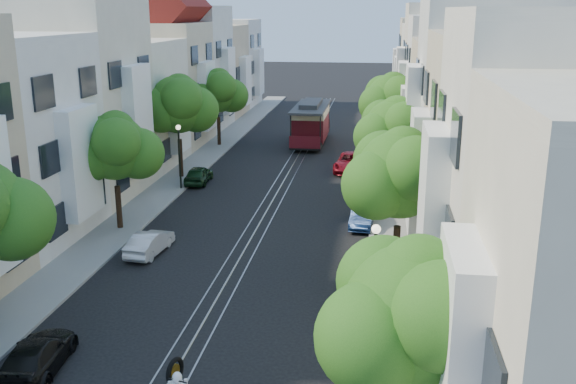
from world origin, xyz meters
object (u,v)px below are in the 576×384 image
at_px(lamp_east, 375,264).
at_px(lamp_west, 179,147).
at_px(parked_car_e_far, 352,162).
at_px(parked_car_w_near, 37,356).
at_px(tree_e_a, 416,318).
at_px(tree_w_c, 179,106).
at_px(tree_e_d, 392,101).
at_px(tree_w_b, 115,149).
at_px(cable_car, 311,121).
at_px(parked_car_w_mid, 150,243).
at_px(parked_car_w_far, 199,175).
at_px(parked_car_e_mid, 362,216).
at_px(tree_w_d, 218,92).
at_px(tree_e_c, 395,131).
at_px(tree_e_b, 401,176).

height_order(lamp_east, lamp_west, same).
distance_m(parked_car_e_far, parked_car_w_near, 29.68).
xyz_separation_m(tree_e_a, tree_w_c, (-14.40, 28.00, 0.67)).
distance_m(tree_e_d, lamp_east, 27.07).
height_order(tree_w_b, cable_car, tree_w_b).
bearing_deg(lamp_west, parked_car_w_near, -85.01).
height_order(tree_w_b, parked_car_w_mid, tree_w_b).
xyz_separation_m(cable_car, parked_car_e_far, (3.99, -9.51, -1.34)).
relative_size(lamp_west, parked_car_w_near, 1.05).
distance_m(tree_e_a, parked_car_w_far, 29.97).
bearing_deg(lamp_west, parked_car_e_mid, -25.37).
bearing_deg(parked_car_w_far, cable_car, -114.69).
distance_m(tree_w_d, lamp_west, 14.11).
bearing_deg(parked_car_w_mid, parked_car_w_near, 95.80).
bearing_deg(tree_w_b, parked_car_e_far, 51.46).
distance_m(tree_e_c, tree_w_d, 21.53).
distance_m(parked_car_w_near, parked_car_w_mid, 10.57).
xyz_separation_m(tree_e_a, parked_car_e_mid, (-1.66, 19.38, -3.85)).
bearing_deg(tree_w_b, parked_car_w_near, -78.71).
distance_m(tree_w_b, lamp_east, 16.81).
bearing_deg(parked_car_w_near, lamp_west, -91.85).
bearing_deg(tree_e_d, parked_car_e_mid, -96.48).
distance_m(tree_w_c, parked_car_w_mid, 15.11).
relative_size(tree_e_c, parked_car_e_mid, 1.94).
relative_size(lamp_west, parked_car_e_mid, 1.24).
height_order(tree_w_d, lamp_west, tree_w_d).
relative_size(cable_car, parked_car_e_far, 1.85).
height_order(tree_e_b, tree_e_d, tree_e_d).
bearing_deg(tree_e_c, parked_car_w_near, -120.59).
distance_m(tree_e_b, parked_car_w_near, 15.14).
bearing_deg(lamp_east, cable_car, 99.66).
bearing_deg(tree_e_d, parked_car_e_far, -139.09).
relative_size(tree_e_c, parked_car_w_mid, 1.93).
xyz_separation_m(tree_e_a, cable_car, (-6.76, 41.11, -2.40)).
height_order(tree_e_c, tree_e_d, tree_e_d).
height_order(tree_e_b, tree_w_c, tree_w_c).
height_order(lamp_west, parked_car_w_far, lamp_west).
bearing_deg(tree_e_a, cable_car, 99.34).
height_order(lamp_west, parked_car_e_far, lamp_west).
relative_size(cable_car, parked_car_w_mid, 2.61).
xyz_separation_m(tree_e_b, tree_w_b, (-14.40, 5.00, -0.34)).
xyz_separation_m(parked_car_e_mid, parked_car_w_far, (-11.20, 7.42, 0.05)).
xyz_separation_m(tree_e_b, tree_w_d, (-14.40, 27.00, -0.13)).
xyz_separation_m(lamp_east, parked_car_w_mid, (-10.70, 6.82, -2.29)).
height_order(tree_e_b, tree_e_c, tree_e_b).
bearing_deg(parked_car_w_near, lamp_east, -167.53).
height_order(tree_e_a, parked_car_w_near, tree_e_a).
bearing_deg(lamp_west, cable_car, 67.08).
height_order(tree_w_b, parked_car_e_far, tree_w_b).
relative_size(tree_e_d, parked_car_e_far, 1.44).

